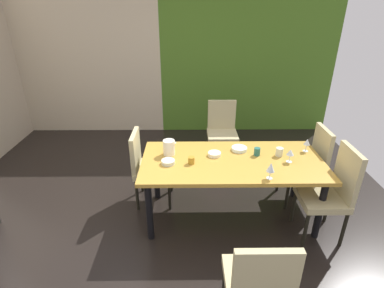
{
  "coord_description": "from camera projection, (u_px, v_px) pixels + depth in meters",
  "views": [
    {
      "loc": [
        0.25,
        -2.52,
        2.26
      ],
      "look_at": [
        0.29,
        0.41,
        0.85
      ],
      "focal_mm": 28.0,
      "sensor_mm": 36.0,
      "label": 1
    }
  ],
  "objects": [
    {
      "name": "chair_right_near",
      "position": [
        332.0,
        190.0,
        3.0
      ],
      "size": [
        0.44,
        0.44,
        1.0
      ],
      "rotation": [
        0.0,
        0.0,
        1.57
      ],
      "color": "tan",
      "rests_on": "ground_plane"
    },
    {
      "name": "chair_left_far",
      "position": [
        147.0,
        164.0,
        3.54
      ],
      "size": [
        0.45,
        0.44,
        0.91
      ],
      "rotation": [
        0.0,
        0.0,
        -1.57
      ],
      "color": "tan",
      "rests_on": "ground_plane"
    },
    {
      "name": "chair_right_far",
      "position": [
        309.0,
        162.0,
        3.55
      ],
      "size": [
        0.44,
        0.44,
        0.95
      ],
      "rotation": [
        0.0,
        0.0,
        1.57
      ],
      "color": "tan",
      "rests_on": "ground_plane"
    },
    {
      "name": "serving_bowl_south",
      "position": [
        239.0,
        149.0,
        3.38
      ],
      "size": [
        0.17,
        0.17,
        0.04
      ],
      "primitive_type": "cylinder",
      "color": "white",
      "rests_on": "dining_table"
    },
    {
      "name": "cup_north",
      "position": [
        191.0,
        160.0,
        3.09
      ],
      "size": [
        0.07,
        0.07,
        0.08
      ],
      "primitive_type": "cylinder",
      "color": "#B28126",
      "rests_on": "dining_table"
    },
    {
      "name": "chair_head_far",
      "position": [
        222.0,
        129.0,
        4.5
      ],
      "size": [
        0.44,
        0.45,
        0.92
      ],
      "rotation": [
        0.0,
        0.0,
        3.14
      ],
      "color": "tan",
      "rests_on": "ground_plane"
    },
    {
      "name": "ground_plane",
      "position": [
        166.0,
        231.0,
        3.25
      ],
      "size": [
        5.69,
        5.83,
        0.02
      ],
      "primitive_type": "cube",
      "color": "black"
    },
    {
      "name": "wine_glass_corner",
      "position": [
        307.0,
        142.0,
        3.32
      ],
      "size": [
        0.07,
        0.07,
        0.15
      ],
      "color": "silver",
      "rests_on": "dining_table"
    },
    {
      "name": "serving_bowl_east",
      "position": [
        215.0,
        154.0,
        3.26
      ],
      "size": [
        0.14,
        0.14,
        0.04
      ],
      "primitive_type": "cylinder",
      "color": "white",
      "rests_on": "dining_table"
    },
    {
      "name": "cup_front",
      "position": [
        279.0,
        152.0,
        3.25
      ],
      "size": [
        0.08,
        0.08,
        0.09
      ],
      "primitive_type": "cylinder",
      "color": "beige",
      "rests_on": "dining_table"
    },
    {
      "name": "wine_glass_right",
      "position": [
        290.0,
        153.0,
        3.1
      ],
      "size": [
        0.08,
        0.08,
        0.14
      ],
      "color": "silver",
      "rests_on": "dining_table"
    },
    {
      "name": "serving_bowl_near_window",
      "position": [
        168.0,
        162.0,
        3.1
      ],
      "size": [
        0.14,
        0.14,
        0.04
      ],
      "primitive_type": "cylinder",
      "color": "silver",
      "rests_on": "dining_table"
    },
    {
      "name": "back_panel_interior",
      "position": [
        86.0,
        55.0,
        5.22
      ],
      "size": [
        2.6,
        0.1,
        2.79
      ],
      "primitive_type": "cube",
      "color": "beige",
      "rests_on": "ground_plane"
    },
    {
      "name": "dining_table",
      "position": [
        232.0,
        166.0,
        3.21
      ],
      "size": [
        1.93,
        0.93,
        0.73
      ],
      "color": "#BA8B36",
      "rests_on": "ground_plane"
    },
    {
      "name": "cup_left",
      "position": [
        257.0,
        152.0,
        3.26
      ],
      "size": [
        0.07,
        0.07,
        0.09
      ],
      "primitive_type": "cylinder",
      "color": "#26635A",
      "rests_on": "dining_table"
    },
    {
      "name": "wine_glass_center",
      "position": [
        271.0,
        167.0,
        2.8
      ],
      "size": [
        0.08,
        0.08,
        0.17
      ],
      "color": "silver",
      "rests_on": "dining_table"
    },
    {
      "name": "chair_head_near",
      "position": [
        259.0,
        283.0,
        2.04
      ],
      "size": [
        0.44,
        0.44,
        0.93
      ],
      "color": "tan",
      "rests_on": "ground_plane"
    },
    {
      "name": "garden_window_panel",
      "position": [
        248.0,
        55.0,
        5.24
      ],
      "size": [
        3.08,
        0.1,
        2.79
      ],
      "primitive_type": "cube",
      "color": "#466E21",
      "rests_on": "ground_plane"
    },
    {
      "name": "pitcher_near_shelf",
      "position": [
        169.0,
        147.0,
        3.26
      ],
      "size": [
        0.15,
        0.13,
        0.17
      ],
      "color": "white",
      "rests_on": "dining_table"
    }
  ]
}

